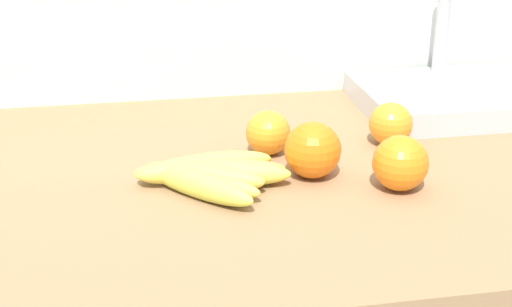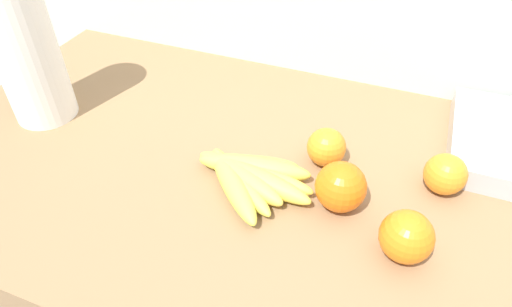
% 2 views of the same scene
% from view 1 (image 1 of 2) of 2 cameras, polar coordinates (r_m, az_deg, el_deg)
% --- Properties ---
extents(wall_back, '(2.15, 0.06, 1.30)m').
position_cam_1_polar(wall_back, '(1.49, 4.27, -4.76)').
color(wall_back, silver).
rests_on(wall_back, ground).
extents(banana_bunch, '(0.22, 0.17, 0.04)m').
position_cam_1_polar(banana_bunch, '(0.96, -4.16, -1.68)').
color(banana_bunch, '#D6D54C').
rests_on(banana_bunch, counter).
extents(orange_right, '(0.08, 0.08, 0.08)m').
position_cam_1_polar(orange_right, '(0.98, 4.58, 0.28)').
color(orange_right, orange).
rests_on(orange_right, counter).
extents(orange_front, '(0.07, 0.07, 0.07)m').
position_cam_1_polar(orange_front, '(1.11, 10.79, 2.36)').
color(orange_front, orange).
rests_on(orange_front, counter).
extents(orange_center, '(0.07, 0.07, 0.07)m').
position_cam_1_polar(orange_center, '(1.06, 0.97, 1.69)').
color(orange_center, orange).
rests_on(orange_center, counter).
extents(orange_far_right, '(0.08, 0.08, 0.08)m').
position_cam_1_polar(orange_far_right, '(0.96, 11.78, -0.75)').
color(orange_far_right, orange).
rests_on(orange_far_right, counter).
extents(sink_basin, '(0.34, 0.25, 0.22)m').
position_cam_1_polar(sink_basin, '(1.30, 15.84, 4.51)').
color(sink_basin, '#B7BABF').
rests_on(sink_basin, counter).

